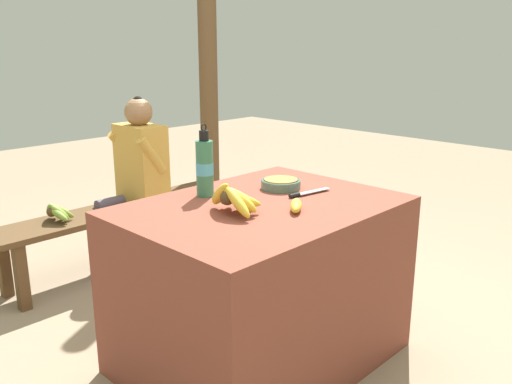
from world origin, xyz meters
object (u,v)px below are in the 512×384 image
at_px(serving_bowl, 281,183).
at_px(water_bottle, 205,167).
at_px(banana_bunch_ripe, 233,197).
at_px(knife, 304,193).
at_px(wooden_bench, 119,217).
at_px(support_post_far, 208,52).
at_px(seated_vendor, 136,171).
at_px(loose_banana_front, 296,205).
at_px(banana_bunch_green, 56,211).

height_order(serving_bowl, water_bottle, water_bottle).
height_order(banana_bunch_ripe, knife, banana_bunch_ripe).
height_order(serving_bowl, knife, serving_bowl).
relative_size(knife, wooden_bench, 0.15).
distance_m(knife, wooden_bench, 1.51).
bearing_deg(knife, support_post_far, 70.44).
relative_size(banana_bunch_ripe, seated_vendor, 0.26).
relative_size(banana_bunch_ripe, loose_banana_front, 1.87).
relative_size(water_bottle, wooden_bench, 0.21).
relative_size(wooden_bench, banana_bunch_green, 6.29).
height_order(banana_bunch_ripe, seated_vendor, seated_vendor).
xyz_separation_m(loose_banana_front, seated_vendor, (0.23, 1.53, -0.15)).
xyz_separation_m(seated_vendor, banana_bunch_green, (-0.54, 0.04, -0.15)).
relative_size(serving_bowl, wooden_bench, 0.12).
bearing_deg(loose_banana_front, banana_bunch_ripe, 142.01).
distance_m(seated_vendor, banana_bunch_green, 0.56).
xyz_separation_m(loose_banana_front, banana_bunch_green, (-0.31, 1.57, -0.30)).
relative_size(banana_bunch_ripe, water_bottle, 0.87).
bearing_deg(banana_bunch_ripe, water_bottle, 71.78).
bearing_deg(loose_banana_front, serving_bowl, 52.04).
xyz_separation_m(serving_bowl, wooden_bench, (-0.12, 1.29, -0.44)).
bearing_deg(seated_vendor, knife, 89.21).
height_order(water_bottle, banana_bunch_green, water_bottle).
distance_m(knife, support_post_far, 2.09).
bearing_deg(wooden_bench, loose_banana_front, -93.66).
xyz_separation_m(banana_bunch_ripe, serving_bowl, (0.43, 0.12, -0.04)).
distance_m(loose_banana_front, wooden_bench, 1.63).
xyz_separation_m(banana_bunch_ripe, seated_vendor, (0.44, 1.37, -0.19)).
bearing_deg(water_bottle, seated_vendor, 72.52).
distance_m(serving_bowl, banana_bunch_green, 1.43).
xyz_separation_m(banana_bunch_green, support_post_far, (1.48, 0.32, 0.88)).
bearing_deg(banana_bunch_ripe, banana_bunch_green, 94.18).
height_order(serving_bowl, seated_vendor, seated_vendor).
height_order(knife, banana_bunch_green, knife).
bearing_deg(wooden_bench, banana_bunch_ripe, -102.38).
bearing_deg(wooden_bench, seated_vendor, -13.97).
relative_size(loose_banana_front, seated_vendor, 0.14).
bearing_deg(banana_bunch_ripe, loose_banana_front, -37.99).
relative_size(seated_vendor, banana_bunch_green, 4.37).
xyz_separation_m(wooden_bench, seated_vendor, (0.13, -0.03, 0.28)).
distance_m(banana_bunch_ripe, support_post_far, 2.27).
height_order(knife, support_post_far, support_post_far).
height_order(wooden_bench, support_post_far, support_post_far).
distance_m(banana_bunch_ripe, loose_banana_front, 0.27).
distance_m(banana_bunch_green, support_post_far, 1.75).
bearing_deg(banana_bunch_ripe, serving_bowl, 15.42).
height_order(banana_bunch_ripe, wooden_bench, banana_bunch_ripe).
xyz_separation_m(loose_banana_front, wooden_bench, (0.10, 1.57, -0.43)).
bearing_deg(loose_banana_front, support_post_far, 58.33).
height_order(wooden_bench, banana_bunch_green, banana_bunch_green).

